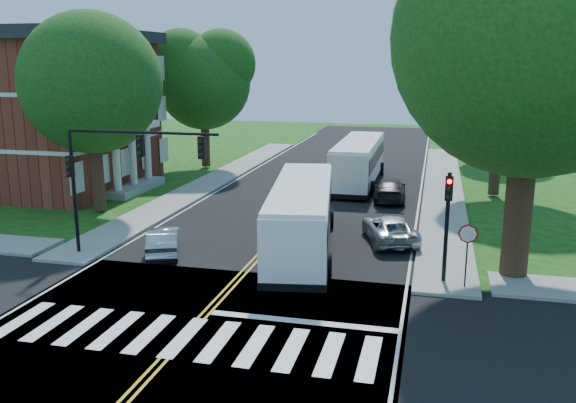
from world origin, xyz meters
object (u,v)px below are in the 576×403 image
(signal_ne, at_px, (447,213))
(bus_lead, at_px, (302,215))
(bus_follow, at_px, (359,161))
(dark_sedan, at_px, (390,190))
(suv, at_px, (390,229))
(hatchback, at_px, (164,241))
(signal_nw, at_px, (118,163))

(signal_ne, relative_size, bus_lead, 0.35)
(bus_follow, bearing_deg, dark_sedan, 117.84)
(signal_ne, relative_size, suv, 0.94)
(hatchback, bearing_deg, bus_lead, 179.34)
(suv, bearing_deg, dark_sedan, -102.37)
(signal_nw, xyz_separation_m, dark_sedan, (10.78, 14.75, -3.66))
(signal_ne, bearing_deg, hatchback, 175.61)
(bus_lead, relative_size, suv, 2.65)
(bus_lead, xyz_separation_m, hatchback, (-5.99, -2.33, -1.01))
(signal_ne, xyz_separation_m, hatchback, (-12.54, 0.96, -2.30))
(signal_ne, xyz_separation_m, dark_sedan, (-3.28, 14.74, -2.25))
(signal_ne, bearing_deg, bus_lead, 153.28)
(bus_lead, relative_size, dark_sedan, 2.56)
(signal_ne, distance_m, bus_follow, 20.58)
(suv, height_order, dark_sedan, dark_sedan)
(bus_lead, relative_size, bus_follow, 1.01)
(suv, relative_size, dark_sedan, 0.97)
(signal_nw, xyz_separation_m, hatchback, (1.51, 0.97, -3.72))
(bus_follow, distance_m, dark_sedan, 5.67)
(signal_ne, distance_m, suv, 6.49)
(signal_nw, bearing_deg, dark_sedan, 53.85)
(signal_nw, relative_size, bus_lead, 0.58)
(bus_follow, bearing_deg, bus_lead, 87.43)
(signal_nw, relative_size, suv, 1.52)
(bus_follow, xyz_separation_m, suv, (3.35, -14.17, -1.02))
(bus_follow, bearing_deg, signal_ne, 106.38)
(bus_lead, height_order, bus_follow, bus_follow)
(signal_ne, bearing_deg, bus_follow, 106.76)
(signal_ne, relative_size, hatchback, 1.12)
(hatchback, bearing_deg, suv, -177.49)
(signal_nw, distance_m, dark_sedan, 18.63)
(hatchback, relative_size, suv, 0.84)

